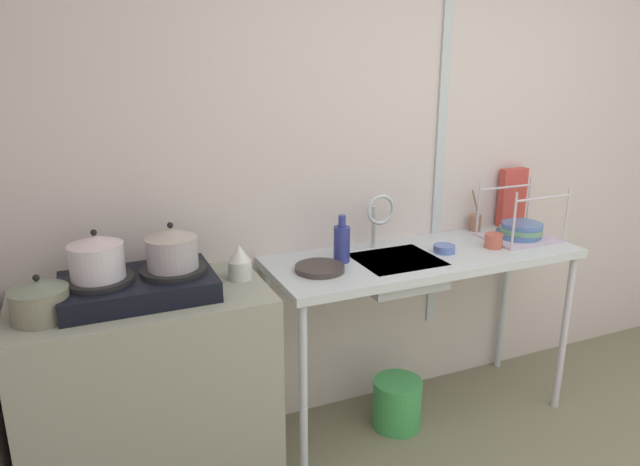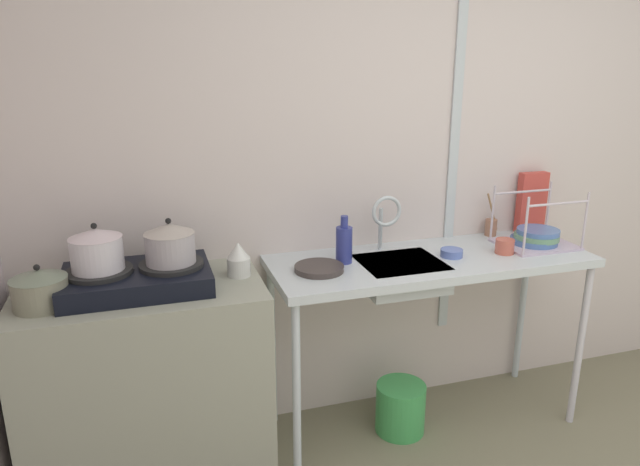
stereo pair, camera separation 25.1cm
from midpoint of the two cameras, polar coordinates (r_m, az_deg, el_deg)
wall_back at (r=3.07m, az=14.25°, el=6.79°), size 4.95×0.10×2.57m
wall_metal_strip at (r=3.02m, az=15.57°, el=9.01°), size 0.05×0.01×2.06m
counter_concrete at (r=2.62m, az=-13.89°, el=-14.56°), size 0.99×0.54×0.90m
counter_sink at (r=2.82m, az=13.41°, el=-3.77°), size 1.54×0.54×0.90m
stove at (r=2.41m, az=-14.89°, el=-4.41°), size 0.58×0.38×0.10m
pot_on_left_burner at (r=2.36m, az=-18.51°, el=-1.58°), size 0.20×0.20×0.19m
pot_on_right_burner at (r=2.37m, az=-11.77°, el=-1.03°), size 0.20×0.20×0.19m
pot_beside_stove at (r=2.34m, az=-23.33°, el=-5.16°), size 0.21×0.21×0.17m
percolator at (r=2.47m, az=-5.22°, el=-2.69°), size 0.10×0.10×0.15m
sink_basin at (r=2.72m, az=10.59°, el=-4.07°), size 0.38×0.34×0.12m
faucet at (r=2.76m, az=9.12°, el=1.80°), size 0.15×0.08×0.28m
frying_pan at (r=2.54m, az=2.75°, el=-3.57°), size 0.22×0.22×0.03m
dish_rack at (r=3.12m, az=22.81°, el=-0.40°), size 0.36×0.29×0.29m
cup_by_rack at (r=2.94m, az=20.21°, el=-1.28°), size 0.09×0.09×0.07m
small_bowl_on_drainboard at (r=2.82m, az=15.43°, el=-1.96°), size 0.11×0.11×0.04m
bottle_by_sink at (r=2.63m, az=5.14°, el=-1.10°), size 0.08×0.08×0.22m
cereal_box at (r=3.33m, az=22.30°, el=2.81°), size 0.16×0.05×0.32m
utensil_jar at (r=3.21m, az=18.77°, el=0.59°), size 0.07×0.06×0.23m
bucket_on_floor at (r=3.04m, az=10.44°, el=-16.75°), size 0.25×0.25×0.25m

